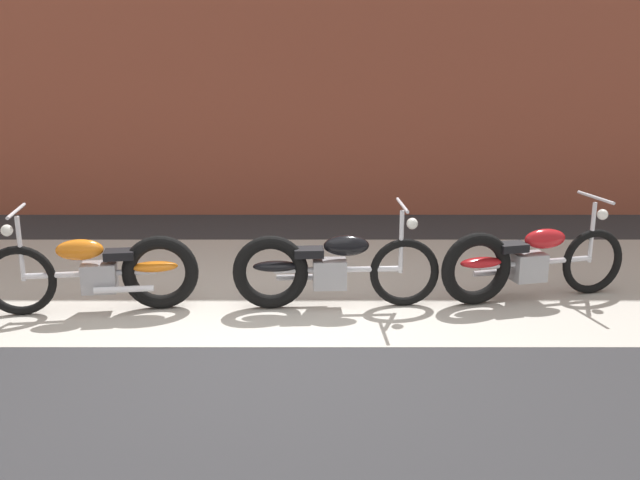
% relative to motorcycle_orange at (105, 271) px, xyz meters
% --- Properties ---
extents(ground_plane, '(80.00, 80.00, 0.00)m').
position_rel_motorcycle_orange_xyz_m(ground_plane, '(1.59, -0.88, -0.40)').
color(ground_plane, '#2D2D30').
extents(sidewalk_slab, '(36.00, 3.50, 0.01)m').
position_rel_motorcycle_orange_xyz_m(sidewalk_slab, '(1.59, 0.87, -0.40)').
color(sidewalk_slab, '#B2ADA3').
rests_on(sidewalk_slab, ground).
extents(brick_building_wall, '(36.00, 0.50, 5.56)m').
position_rel_motorcycle_orange_xyz_m(brick_building_wall, '(1.59, 4.32, 2.38)').
color(brick_building_wall, brown).
rests_on(brick_building_wall, ground).
extents(motorcycle_orange, '(2.00, 0.58, 1.03)m').
position_rel_motorcycle_orange_xyz_m(motorcycle_orange, '(0.00, 0.00, 0.00)').
color(motorcycle_orange, black).
rests_on(motorcycle_orange, ground).
extents(motorcycle_black, '(2.01, 0.58, 1.03)m').
position_rel_motorcycle_orange_xyz_m(motorcycle_black, '(2.04, 0.10, 0.00)').
color(motorcycle_black, black).
rests_on(motorcycle_black, ground).
extents(motorcycle_red, '(1.97, 0.75, 1.03)m').
position_rel_motorcycle_orange_xyz_m(motorcycle_red, '(4.03, 0.31, 0.00)').
color(motorcycle_red, black).
rests_on(motorcycle_red, ground).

